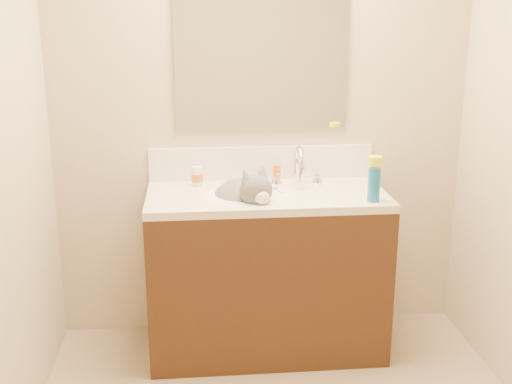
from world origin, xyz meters
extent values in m
cube|color=#BDAC8D|center=(0.00, 1.25, 1.25)|extent=(2.20, 0.04, 2.50)
cube|color=#BDAC8D|center=(0.00, -1.25, 1.25)|extent=(2.20, 0.04, 2.50)
cube|color=#391F10|center=(0.00, 0.97, 0.41)|extent=(1.20, 0.55, 0.82)
cube|color=beige|center=(0.00, 0.97, 0.84)|extent=(1.20, 0.55, 0.04)
ellipsoid|color=white|center=(-0.12, 0.94, 0.79)|extent=(0.45, 0.36, 0.14)
cylinder|color=silver|center=(0.18, 1.16, 0.92)|extent=(0.04, 0.04, 0.11)
torus|color=silver|center=(0.18, 1.09, 0.97)|extent=(0.03, 0.20, 0.20)
cylinder|color=silver|center=(0.18, 1.01, 0.94)|extent=(0.03, 0.03, 0.06)
cone|color=silver|center=(0.07, 1.16, 0.89)|extent=(0.06, 0.06, 0.06)
cone|color=silver|center=(0.29, 1.16, 0.89)|extent=(0.06, 0.06, 0.06)
ellipsoid|color=#555255|center=(-0.12, 0.98, 0.82)|extent=(0.40, 0.43, 0.22)
ellipsoid|color=#555255|center=(-0.07, 0.84, 0.91)|extent=(0.20, 0.19, 0.15)
ellipsoid|color=#555255|center=(-0.09, 0.90, 0.88)|extent=(0.15, 0.15, 0.14)
cone|color=#555255|center=(-0.12, 0.84, 0.99)|extent=(0.09, 0.09, 0.10)
cone|color=#555255|center=(-0.03, 0.87, 0.99)|extent=(0.09, 0.10, 0.10)
ellipsoid|color=silver|center=(-0.04, 0.78, 0.89)|extent=(0.09, 0.08, 0.06)
ellipsoid|color=silver|center=(-0.08, 0.88, 0.82)|extent=(0.13, 0.11, 0.13)
sphere|color=tan|center=(-0.04, 0.76, 0.89)|extent=(0.02, 0.02, 0.02)
cylinder|color=#555255|center=(0.01, 1.02, 0.75)|extent=(0.17, 0.21, 0.04)
cube|color=white|center=(0.00, 1.24, 0.95)|extent=(1.20, 0.02, 0.18)
cube|color=white|center=(0.00, 1.24, 1.54)|extent=(0.90, 0.02, 0.80)
cylinder|color=white|center=(-0.35, 1.14, 0.91)|extent=(0.06, 0.06, 0.10)
cylinder|color=#CD6622|center=(-0.35, 1.14, 0.91)|extent=(0.06, 0.06, 0.04)
cylinder|color=#B7B7BC|center=(-0.01, 1.19, 0.89)|extent=(0.07, 0.07, 0.06)
cylinder|color=orange|center=(0.07, 1.16, 0.91)|extent=(0.04, 0.04, 0.10)
cube|color=white|center=(0.05, 1.02, 0.87)|extent=(0.08, 0.14, 0.01)
cube|color=#6177CE|center=(0.05, 1.02, 0.87)|extent=(0.03, 0.03, 0.02)
cylinder|color=#1761A5|center=(0.49, 0.78, 0.94)|extent=(0.08, 0.08, 0.16)
cylinder|color=#E3FF1A|center=(0.49, 0.78, 1.06)|extent=(0.09, 0.09, 0.04)
camera|label=1|loc=(-0.35, -2.09, 1.77)|focal=45.00mm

